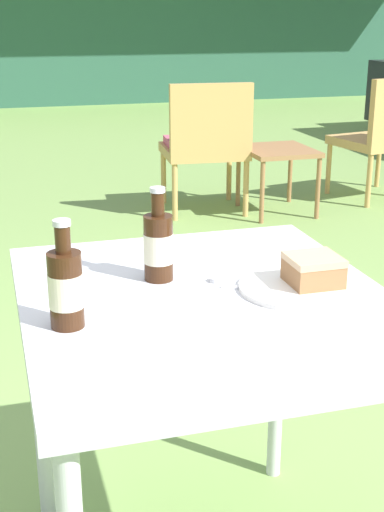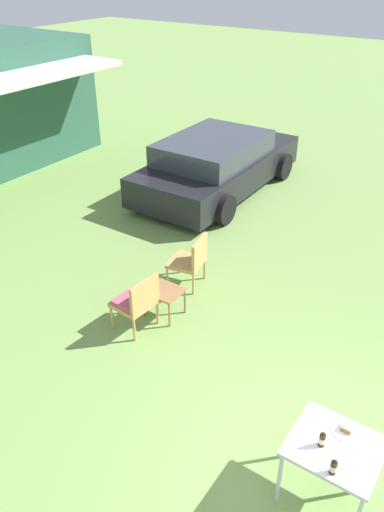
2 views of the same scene
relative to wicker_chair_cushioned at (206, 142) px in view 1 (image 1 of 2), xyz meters
name	(u,v)px [view 1 (image 1 of 2)]	position (x,y,z in m)	size (l,w,h in m)	color
cabin_building	(111,1)	(0.81, 8.06, 0.95)	(9.43, 5.64, 2.83)	#2D5B47
wicker_chair_cushioned	(206,142)	(0.00, 0.00, 0.00)	(0.57, 0.54, 0.86)	tan
garden_side_table	(278,156)	(0.46, -0.13, -0.10)	(0.44, 0.50, 0.43)	#996B42
patio_table	(206,331)	(-0.98, -3.16, 0.19)	(0.73, 0.82, 0.75)	silver
cake_on_plate	(306,278)	(-0.77, -3.19, 0.29)	(0.25, 0.25, 0.07)	white
cola_bottle_near	(158,245)	(-1.04, -3.05, 0.35)	(0.06, 0.06, 0.20)	#381E0F
cola_bottle_far	(66,287)	(-1.26, -3.23, 0.35)	(0.06, 0.06, 0.20)	#381E0F
fork	(269,289)	(-0.84, -3.17, 0.27)	(0.18, 0.09, 0.01)	silver
loose_bottle_cap	(216,280)	(-0.93, -3.10, 0.28)	(0.03, 0.03, 0.01)	silver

